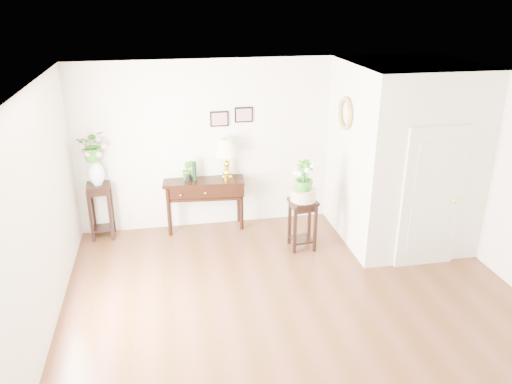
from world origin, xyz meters
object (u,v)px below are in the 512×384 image
object	(u,v)px
console_table	(205,204)
table_lamp	(227,158)
plant_stand_a	(101,211)
plant_stand_b	(302,224)

from	to	relation	value
console_table	table_lamp	distance (m)	0.88
table_lamp	plant_stand_a	size ratio (longest dim) A/B	0.75
table_lamp	plant_stand_a	distance (m)	2.20
console_table	plant_stand_b	bearing A→B (deg)	-28.98
console_table	plant_stand_b	xyz separation A→B (m)	(1.42, -0.97, -0.03)
console_table	table_lamp	xyz separation A→B (m)	(0.39, 0.00, 0.79)
plant_stand_b	table_lamp	bearing A→B (deg)	136.87
table_lamp	plant_stand_a	xyz separation A→B (m)	(-2.06, 0.00, -0.77)
table_lamp	plant_stand_b	world-z (taller)	table_lamp
console_table	plant_stand_a	xyz separation A→B (m)	(-1.67, 0.00, 0.02)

